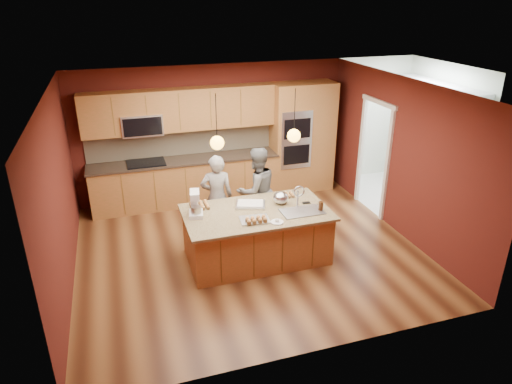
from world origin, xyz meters
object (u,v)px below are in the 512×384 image
object	(u,v)px
island	(257,234)
stand_mixer	(195,205)
person_left	(217,197)
mixing_bowl	(281,198)
person_right	(257,191)

from	to	relation	value
island	stand_mixer	world-z (taller)	stand_mixer
stand_mixer	person_left	bearing A→B (deg)	66.46
stand_mixer	mixing_bowl	bearing A→B (deg)	10.89
person_left	mixing_bowl	xyz separation A→B (m)	(0.89, -0.73, 0.18)
person_left	mixing_bowl	world-z (taller)	person_left
mixing_bowl	stand_mixer	bearing A→B (deg)	-179.40
person_left	stand_mixer	xyz separation A→B (m)	(-0.50, -0.74, 0.25)
person_right	mixing_bowl	world-z (taller)	person_right
person_left	person_right	bearing A→B (deg)	-170.91
island	mixing_bowl	xyz separation A→B (m)	(0.44, 0.16, 0.50)
island	stand_mixer	xyz separation A→B (m)	(-0.94, 0.15, 0.58)
mixing_bowl	island	bearing A→B (deg)	-160.01
stand_mixer	person_right	bearing A→B (deg)	41.83
island	mixing_bowl	bearing A→B (deg)	19.99
stand_mixer	mixing_bowl	size ratio (longest dim) A/B	1.60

